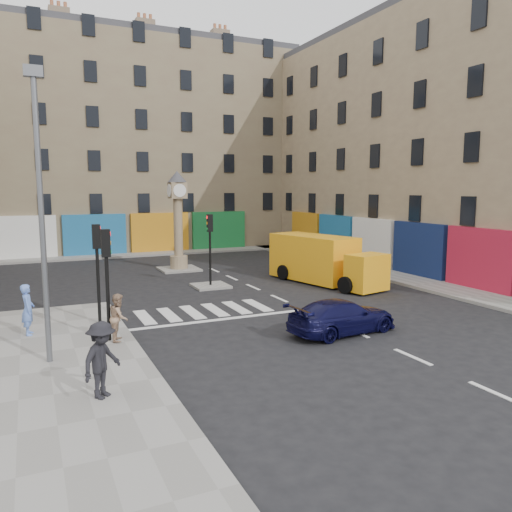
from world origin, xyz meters
TOP-DOWN VIEW (x-y plane):
  - ground at (0.00, 0.00)m, footprint 120.00×120.00m
  - sidewalk_left at (-11.00, -2.00)m, footprint 7.00×16.00m
  - sidewalk_right at (8.70, 10.00)m, footprint 2.60×30.00m
  - sidewalk_far at (-4.00, 22.20)m, footprint 32.00×2.40m
  - island_near at (-2.00, 8.00)m, footprint 1.80×1.80m
  - island_far at (-2.00, 14.00)m, footprint 2.40×2.40m
  - building_right at (15.00, 10.00)m, footprint 10.00×30.00m
  - building_far at (-4.00, 28.00)m, footprint 32.00×10.00m
  - traffic_light_left_near at (-8.30, 0.20)m, footprint 0.28×0.22m
  - traffic_light_left_far at (-8.30, 2.60)m, footprint 0.28×0.22m
  - traffic_light_island at (-2.00, 8.00)m, footprint 0.28×0.22m
  - lamp_post at (-10.20, -1.20)m, footprint 0.50×0.25m
  - clock_pillar at (-2.00, 14.00)m, footprint 1.20×1.20m
  - navy_sedan at (-0.50, -1.91)m, footprint 4.37×2.18m
  - yellow_van at (3.93, 6.50)m, footprint 3.62×7.34m
  - pedestrian_blue at (-10.73, 2.00)m, footprint 0.45×0.66m
  - pedestrian_tan at (-8.00, 0.04)m, footprint 0.77×0.89m
  - pedestrian_dark at (-9.13, -4.45)m, footprint 1.36×1.34m

SIDE VIEW (x-z plane):
  - ground at x=0.00m, z-range 0.00..0.00m
  - island_near at x=-2.00m, z-range 0.00..0.12m
  - island_far at x=-2.00m, z-range 0.00..0.12m
  - sidewalk_left at x=-11.00m, z-range 0.00..0.15m
  - sidewalk_right at x=8.70m, z-range 0.00..0.15m
  - sidewalk_far at x=-4.00m, z-range 0.00..0.15m
  - navy_sedan at x=-0.50m, z-range 0.00..1.22m
  - pedestrian_tan at x=-8.00m, z-range 0.15..1.72m
  - pedestrian_blue at x=-10.73m, z-range 0.15..1.92m
  - pedestrian_dark at x=-9.13m, z-range 0.15..2.03m
  - yellow_van at x=3.93m, z-range -0.01..2.56m
  - traffic_light_island at x=-2.00m, z-range 0.74..4.44m
  - traffic_light_left_near at x=-8.30m, z-range 0.77..4.47m
  - traffic_light_left_far at x=-8.30m, z-range 0.77..4.47m
  - clock_pillar at x=-2.00m, z-range 0.50..6.60m
  - lamp_post at x=-10.20m, z-range 0.64..8.94m
  - building_right at x=15.00m, z-range 0.00..16.00m
  - building_far at x=-4.00m, z-range 0.00..17.00m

